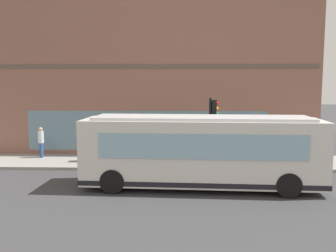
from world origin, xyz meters
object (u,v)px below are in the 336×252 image
(pedestrian_walking_along_curb, at_px, (41,140))
(traffic_light_near_corner, at_px, (213,119))
(pedestrian_near_building_entrance, at_px, (266,140))
(pedestrian_by_light_pole, at_px, (165,143))
(city_bus_nearside, at_px, (201,152))
(fire_hydrant, at_px, (141,158))
(newspaper_vending_box, at_px, (83,153))
(pedestrian_near_hydrant, at_px, (119,144))

(pedestrian_walking_along_curb, bearing_deg, traffic_light_near_corner, -100.52)
(traffic_light_near_corner, distance_m, pedestrian_near_building_entrance, 4.24)
(traffic_light_near_corner, relative_size, pedestrian_by_light_pole, 2.20)
(pedestrian_walking_along_curb, bearing_deg, pedestrian_near_building_entrance, -88.27)
(city_bus_nearside, distance_m, fire_hydrant, 4.70)
(city_bus_nearside, relative_size, newspaper_vending_box, 11.27)
(city_bus_nearside, height_order, newspaper_vending_box, city_bus_nearside)
(traffic_light_near_corner, relative_size, newspaper_vending_box, 3.94)
(pedestrian_near_building_entrance, relative_size, pedestrian_near_hydrant, 1.05)
(pedestrian_walking_along_curb, relative_size, newspaper_vending_box, 1.96)
(pedestrian_near_hydrant, distance_m, newspaper_vending_box, 2.05)
(newspaper_vending_box, bearing_deg, pedestrian_by_light_pole, -80.74)
(pedestrian_near_building_entrance, xyz_separation_m, pedestrian_walking_along_curb, (-0.39, 13.06, 0.00))
(newspaper_vending_box, bearing_deg, fire_hydrant, -103.20)
(fire_hydrant, relative_size, pedestrian_by_light_pole, 0.46)
(city_bus_nearside, height_order, fire_hydrant, city_bus_nearside)
(pedestrian_by_light_pole, height_order, pedestrian_walking_along_curb, pedestrian_walking_along_curb)
(pedestrian_near_building_entrance, height_order, pedestrian_walking_along_curb, same)
(pedestrian_walking_along_curb, bearing_deg, city_bus_nearside, -120.57)
(pedestrian_by_light_pole, distance_m, pedestrian_near_hydrant, 2.58)
(fire_hydrant, bearing_deg, traffic_light_near_corner, -90.71)
(newspaper_vending_box, bearing_deg, traffic_light_near_corner, -96.68)
(city_bus_nearside, distance_m, pedestrian_by_light_pole, 5.36)
(city_bus_nearside, bearing_deg, pedestrian_walking_along_curb, 59.43)
(traffic_light_near_corner, bearing_deg, pedestrian_near_building_entrance, -56.38)
(pedestrian_walking_along_curb, distance_m, newspaper_vending_box, 2.94)
(fire_hydrant, relative_size, pedestrian_near_building_entrance, 0.42)
(pedestrian_by_light_pole, bearing_deg, pedestrian_walking_along_curb, 87.96)
(pedestrian_near_hydrant, bearing_deg, pedestrian_by_light_pole, -75.16)
(pedestrian_near_hydrant, relative_size, newspaper_vending_box, 1.86)
(pedestrian_by_light_pole, bearing_deg, fire_hydrant, 142.55)
(pedestrian_by_light_pole, distance_m, pedestrian_walking_along_curb, 7.19)
(traffic_light_near_corner, relative_size, pedestrian_near_building_entrance, 2.01)
(pedestrian_near_building_entrance, bearing_deg, pedestrian_walking_along_curb, 91.73)
(pedestrian_near_building_entrance, distance_m, newspaper_vending_box, 10.46)
(pedestrian_by_light_pole, height_order, pedestrian_near_building_entrance, pedestrian_near_building_entrance)
(pedestrian_walking_along_curb, xyz_separation_m, newspaper_vending_box, (-0.99, -2.71, -0.57))
(pedestrian_near_building_entrance, bearing_deg, fire_hydrant, 107.06)
(pedestrian_near_hydrant, relative_size, pedestrian_walking_along_curb, 0.95)
(pedestrian_walking_along_curb, bearing_deg, newspaper_vending_box, -110.00)
(traffic_light_near_corner, distance_m, newspaper_vending_box, 7.37)
(pedestrian_by_light_pole, xyz_separation_m, pedestrian_walking_along_curb, (0.26, 7.18, 0.10))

